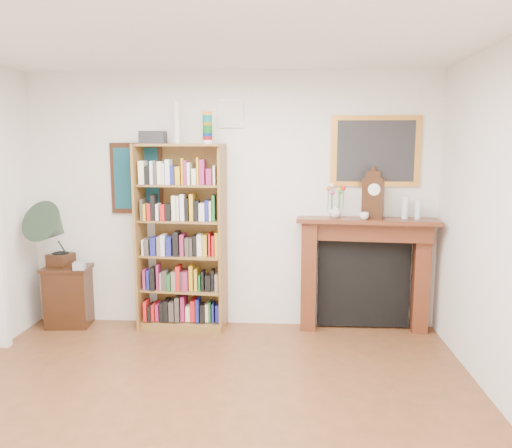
{
  "coord_description": "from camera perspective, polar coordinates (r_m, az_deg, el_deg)",
  "views": [
    {
      "loc": [
        0.61,
        -2.95,
        1.99
      ],
      "look_at": [
        0.33,
        1.6,
        1.29
      ],
      "focal_mm": 35.0,
      "sensor_mm": 36.0,
      "label": 1
    }
  ],
  "objects": [
    {
      "name": "room",
      "position": [
        3.07,
        -7.95,
        -2.43
      ],
      "size": [
        4.51,
        5.01,
        2.81
      ],
      "color": "#57351A",
      "rests_on": "ground"
    },
    {
      "name": "bottle_left",
      "position": [
        5.49,
        16.65,
        1.85
      ],
      "size": [
        0.07,
        0.07,
        0.24
      ],
      "primitive_type": "cylinder",
      "color": "silver",
      "rests_on": "fireplace"
    },
    {
      "name": "side_cabinet",
      "position": [
        6.02,
        -20.63,
        -7.73
      ],
      "size": [
        0.53,
        0.41,
        0.68
      ],
      "primitive_type": "cube",
      "rotation": [
        0.0,
        0.0,
        0.09
      ],
      "color": "black",
      "rests_on": "floor"
    },
    {
      "name": "small_picture",
      "position": [
        5.48,
        -2.92,
        12.51
      ],
      "size": [
        0.26,
        0.04,
        0.3
      ],
      "color": "white",
      "rests_on": "back_wall"
    },
    {
      "name": "gramophone",
      "position": [
        5.8,
        -22.12,
        -0.66
      ],
      "size": [
        0.58,
        0.67,
        0.75
      ],
      "rotation": [
        0.0,
        0.0,
        -0.25
      ],
      "color": "black",
      "rests_on": "side_cabinet"
    },
    {
      "name": "teacup",
      "position": [
        5.31,
        12.26,
        0.91
      ],
      "size": [
        0.12,
        0.12,
        0.08
      ],
      "primitive_type": "imported",
      "rotation": [
        0.0,
        0.0,
        0.35
      ],
      "color": "silver",
      "rests_on": "fireplace"
    },
    {
      "name": "gilt_painting",
      "position": [
        5.51,
        13.5,
        8.1
      ],
      "size": [
        0.95,
        0.04,
        0.75
      ],
      "color": "#C68233",
      "rests_on": "back_wall"
    },
    {
      "name": "fireplace",
      "position": [
        5.56,
        12.32,
        -4.46
      ],
      "size": [
        1.5,
        0.49,
        1.25
      ],
      "rotation": [
        0.0,
        0.0,
        -0.1
      ],
      "color": "#542213",
      "rests_on": "floor"
    },
    {
      "name": "teal_poster",
      "position": [
        5.69,
        -13.47,
        5.09
      ],
      "size": [
        0.58,
        0.04,
        0.78
      ],
      "color": "black",
      "rests_on": "back_wall"
    },
    {
      "name": "bookshelf",
      "position": [
        5.46,
        -8.55,
        -0.37
      ],
      "size": [
        0.97,
        0.42,
        2.33
      ],
      "rotation": [
        0.0,
        0.0,
        -0.1
      ],
      "color": "brown",
      "rests_on": "floor"
    },
    {
      "name": "bottle_right",
      "position": [
        5.5,
        18.02,
        1.59
      ],
      "size": [
        0.06,
        0.06,
        0.2
      ],
      "primitive_type": "cylinder",
      "color": "silver",
      "rests_on": "fireplace"
    },
    {
      "name": "flower_vase",
      "position": [
        5.39,
        9.06,
        1.45
      ],
      "size": [
        0.15,
        0.15,
        0.14
      ],
      "primitive_type": "imported",
      "rotation": [
        0.0,
        0.0,
        -0.18
      ],
      "color": "silver",
      "rests_on": "fireplace"
    },
    {
      "name": "cd_stack",
      "position": [
        5.74,
        -19.53,
        -4.52
      ],
      "size": [
        0.14,
        0.14,
        0.08
      ],
      "primitive_type": "cube",
      "rotation": [
        0.0,
        0.0,
        0.16
      ],
      "color": "silver",
      "rests_on": "side_cabinet"
    },
    {
      "name": "mantel_clock",
      "position": [
        5.4,
        13.22,
        3.15
      ],
      "size": [
        0.24,
        0.18,
        0.5
      ],
      "rotation": [
        0.0,
        0.0,
        -0.34
      ],
      "color": "black",
      "rests_on": "fireplace"
    }
  ]
}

